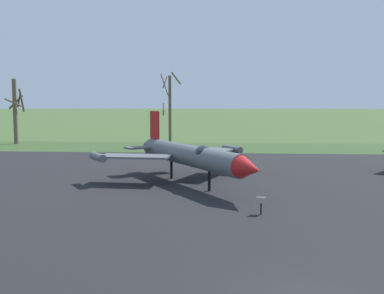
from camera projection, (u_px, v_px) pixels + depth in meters
name	position (u px, v px, depth m)	size (l,w,h in m)	color
asphalt_apron	(266.00, 200.00, 25.63)	(96.03, 44.81, 0.05)	black
grass_verge_strip	(244.00, 148.00, 53.82)	(156.03, 12.00, 0.06)	#365028
jet_fighter_rear_center	(189.00, 155.00, 30.00)	(11.41, 13.04, 4.76)	#565B60
info_placard_rear_center	(261.00, 204.00, 22.18)	(0.48, 0.35, 0.94)	black
bare_tree_far_left	(16.00, 110.00, 58.05)	(2.52, 2.58, 8.26)	brown
bare_tree_left_of_center	(170.00, 107.00, 55.42)	(2.54, 2.19, 8.89)	brown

